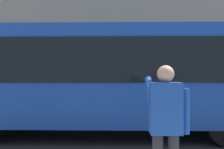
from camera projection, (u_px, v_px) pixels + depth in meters
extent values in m
plane|color=#232326|center=(142.00, 132.00, 7.56)|extent=(60.00, 60.00, 0.00)
cube|color=#A89E8E|center=(131.00, 2.00, 14.38)|extent=(28.00, 0.80, 12.00)
cube|color=navy|center=(195.00, 52.00, 13.68)|extent=(4.40, 1.10, 0.24)
cube|color=#1947AD|center=(106.00, 76.00, 7.21)|extent=(9.00, 2.50, 2.60)
cube|color=black|center=(103.00, 60.00, 5.95)|extent=(7.60, 0.06, 1.10)
cylinder|color=black|center=(19.00, 112.00, 8.38)|extent=(1.00, 0.28, 1.00)
cylinder|color=black|center=(198.00, 112.00, 8.23)|extent=(1.00, 0.28, 1.00)
cube|color=#1E4CAD|center=(166.00, 108.00, 3.19)|extent=(0.40, 0.24, 0.66)
sphere|color=#D8A884|center=(166.00, 74.00, 3.19)|extent=(0.22, 0.22, 0.22)
cylinder|color=#1E4CAD|center=(186.00, 111.00, 3.19)|extent=(0.09, 0.09, 0.58)
cylinder|color=#1E4CAD|center=(150.00, 90.00, 3.36)|extent=(0.09, 0.48, 0.37)
cube|color=black|center=(154.00, 75.00, 3.50)|extent=(0.07, 0.01, 0.14)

